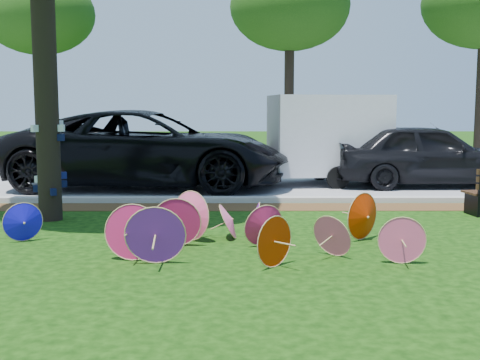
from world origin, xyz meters
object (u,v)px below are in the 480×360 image
Objects in this scene: parasol_pile at (225,226)px; black_van at (149,149)px; dark_pickup at (427,155)px; cargo_trailer at (329,135)px.

black_van is (-2.20, 7.09, 0.66)m from parasol_pile.
black_van is 7.51m from dark_pickup.
cargo_trailer is at bearing -77.11° from black_van.
parasol_pile is at bearing -115.52° from cargo_trailer.
black_van reaches higher than dark_pickup.
cargo_trailer reaches higher than parasol_pile.
cargo_trailer is at bearing 78.47° from dark_pickup.
black_van is 1.47× the size of dark_pickup.
black_van is at bearing 91.08° from dark_pickup.
dark_pickup is at bearing 54.05° from parasol_pile.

